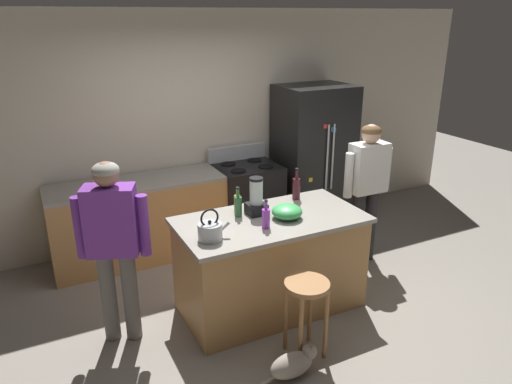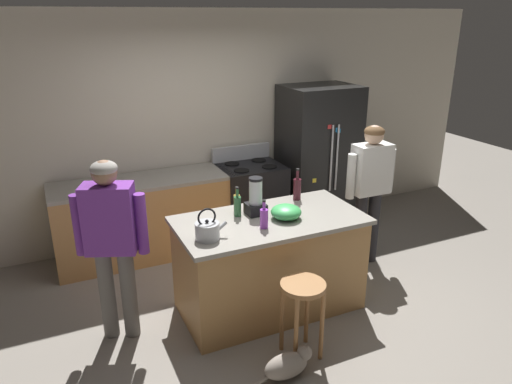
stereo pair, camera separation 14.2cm
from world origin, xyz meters
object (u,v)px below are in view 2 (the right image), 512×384
Objects in this scene: cat at (288,364)px; tea_kettle at (207,230)px; bottle_wine at (297,188)px; bottle_soda at (264,218)px; kitchen_island at (270,264)px; mixing_bowl at (286,212)px; bottle_vinegar at (237,202)px; bar_stool at (303,300)px; person_by_island_left at (111,235)px; person_by_sink_right at (370,182)px; stove_range at (250,200)px; refrigerator at (318,158)px; bottle_olive_oil at (237,205)px; blender_appliance at (256,199)px.

tea_kettle is (-0.36, 0.75, 0.89)m from cat.
bottle_soda is (-0.58, -0.47, -0.02)m from bottle_wine.
kitchen_island is 0.85m from tea_kettle.
bottle_vinegar is at bearing 133.40° from mixing_bowl.
tea_kettle is at bearing 135.41° from bar_stool.
person_by_island_left is at bearing -175.11° from bottle_wine.
cat is (-1.65, -1.26, -0.84)m from person_by_sink_right.
tea_kettle is (-1.13, -1.68, 0.53)m from stove_range.
bottle_wine is at bearing 4.89° from person_by_island_left.
bottle_soda is at bearing -159.48° from mixing_bowl.
refrigerator is at bearing 46.77° from bottle_soda.
bar_stool is 2.10× the size of bottle_wine.
bottle_soda is (0.06, -0.45, 0.01)m from bottle_vinegar.
person_by_sink_right is at bearing 6.34° from bottle_olive_oil.
blender_appliance is at bearing -112.23° from stove_range.
blender_appliance is 0.18m from bottle_olive_oil.
bottle_soda is (-0.14, -0.16, 0.55)m from kitchen_island.
mixing_bowl is at bearing -129.67° from refrigerator.
stove_range is at bearing 67.77° from blender_appliance.
tea_kettle is at bearing -23.77° from person_by_island_left.
tea_kettle reaches higher than mixing_bowl.
bottle_soda is at bearing -133.23° from refrigerator.
cat is 1.22m from tea_kettle.
kitchen_island is at bearing 49.25° from bottle_soda.
bar_stool is (-1.49, -2.22, -0.39)m from refrigerator.
tea_kettle is at bearing 115.38° from cat.
cat is 1.88× the size of tea_kettle.
blender_appliance is at bearing 78.62° from cat.
bottle_vinegar is at bearing 45.25° from tea_kettle.
mixing_bowl is (-1.23, -0.41, 0.03)m from person_by_sink_right.
mixing_bowl is at bearing -102.78° from stove_range.
bottle_olive_oil is (-1.61, -0.18, 0.07)m from person_by_sink_right.
bottle_wine is (0.65, 0.02, 0.03)m from bottle_vinegar.
bottle_vinegar is at bearing 131.99° from blender_appliance.
person_by_island_left is 1.11m from bottle_olive_oil.
person_by_sink_right is at bearing 18.80° from bottle_soda.
bottle_wine is (-0.98, -1.19, 0.12)m from refrigerator.
cat is at bearing -101.29° from bottle_soda.
person_by_sink_right is at bearing 4.15° from person_by_island_left.
person_by_sink_right is at bearing 14.48° from kitchen_island.
bottle_wine is at bearing 17.07° from blender_appliance.
bottle_soda is 0.93× the size of tea_kettle.
kitchen_island is 0.63m from blender_appliance.
mixing_bowl is (0.27, 0.10, -0.03)m from bottle_soda.
bottle_vinegar is 0.65m from bottle_wine.
bottle_wine is 1.23× the size of bottle_soda.
bottle_vinegar reaches higher than kitchen_island.
bar_stool is 0.50m from cat.
person_by_island_left reaches higher than kitchen_island.
stove_range is 1.63m from bottle_olive_oil.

